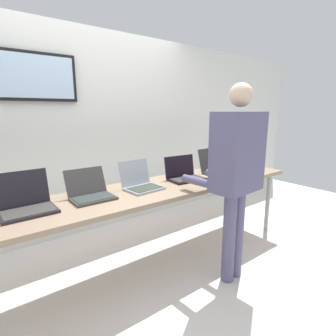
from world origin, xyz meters
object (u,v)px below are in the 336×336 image
object	(u,v)px
laptop_station_0	(26,203)
coffee_mug	(237,174)
laptop_station_1	(90,192)
laptop_station_3	(184,174)
person	(236,166)
laptop_station_4	(216,168)
workbench	(148,194)
laptop_station_5	(242,163)
laptop_station_2	(141,182)

from	to	relation	value
laptop_station_0	coffee_mug	xyz separation A→B (m)	(1.98, -0.32, -0.02)
laptop_station_1	laptop_station_3	distance (m)	1.02
person	laptop_station_3	bearing A→B (deg)	88.29
person	coffee_mug	xyz separation A→B (m)	(0.50, 0.37, -0.21)
laptop_station_3	laptop_station_4	size ratio (longest dim) A/B	1.09
workbench	coffee_mug	size ratio (longest dim) A/B	41.09
laptop_station_3	coffee_mug	world-z (taller)	laptop_station_3
workbench	coffee_mug	xyz separation A→B (m)	(0.98, -0.25, 0.09)
coffee_mug	person	bearing A→B (deg)	-143.55
laptop_station_1	coffee_mug	distance (m)	1.53
laptop_station_5	laptop_station_4	bearing A→B (deg)	-179.20
laptop_station_5	coffee_mug	world-z (taller)	laptop_station_5
laptop_station_5	coffee_mug	size ratio (longest dim) A/B	4.59
laptop_station_1	laptop_station_4	world-z (taller)	laptop_station_4
laptop_station_4	coffee_mug	size ratio (longest dim) A/B	4.23
laptop_station_1	laptop_station_4	xyz separation A→B (m)	(1.50, -0.02, 0.01)
workbench	laptop_station_5	size ratio (longest dim) A/B	8.94
laptop_station_1	laptop_station_5	bearing A→B (deg)	-0.29
laptop_station_2	person	xyz separation A→B (m)	(0.52, -0.67, 0.20)
laptop_station_0	laptop_station_3	distance (m)	1.50
laptop_station_4	laptop_station_1	bearing A→B (deg)	179.36
laptop_station_4	laptop_station_5	size ratio (longest dim) A/B	0.92
person	coffee_mug	bearing A→B (deg)	36.45
workbench	laptop_station_4	distance (m)	0.99
laptop_station_3	person	distance (m)	0.71
laptop_station_4	workbench	bearing A→B (deg)	-177.06
laptop_station_2	laptop_station_0	bearing A→B (deg)	178.94
person	coffee_mug	distance (m)	0.66
laptop_station_0	laptop_station_2	distance (m)	0.95
laptop_station_3	laptop_station_5	world-z (taller)	laptop_station_5
workbench	person	distance (m)	0.84
laptop_station_1	workbench	bearing A→B (deg)	-7.38
laptop_station_0	laptop_station_1	distance (m)	0.48
person	laptop_station_2	bearing A→B (deg)	127.80
workbench	laptop_station_5	world-z (taller)	laptop_station_5
laptop_station_0	coffee_mug	distance (m)	2.00
workbench	laptop_station_4	bearing A→B (deg)	2.94
workbench	laptop_station_3	world-z (taller)	laptop_station_3
laptop_station_0	laptop_station_3	bearing A→B (deg)	-0.31
person	coffee_mug	size ratio (longest dim) A/B	20.28
laptop_station_0	coffee_mug	world-z (taller)	laptop_station_0
laptop_station_0	laptop_station_4	bearing A→B (deg)	-0.50
laptop_station_3	laptop_station_5	bearing A→B (deg)	-0.15
laptop_station_0	coffee_mug	bearing A→B (deg)	-9.13
laptop_station_5	laptop_station_2	bearing A→B (deg)	-179.74
laptop_station_1	laptop_station_5	size ratio (longest dim) A/B	0.87
laptop_station_0	laptop_station_2	xyz separation A→B (m)	(0.95, -0.02, -0.00)
laptop_station_5	person	world-z (taller)	person
person	laptop_station_5	bearing A→B (deg)	34.42
laptop_station_2	laptop_station_4	size ratio (longest dim) A/B	0.96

